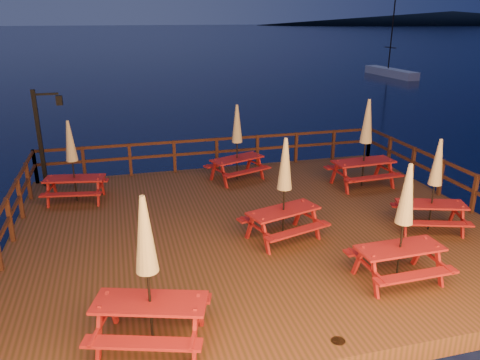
{
  "coord_description": "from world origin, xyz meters",
  "views": [
    {
      "loc": [
        -3.2,
        -10.34,
        5.49
      ],
      "look_at": [
        -0.3,
        0.6,
        1.46
      ],
      "focal_mm": 35.0,
      "sensor_mm": 36.0,
      "label": 1
    }
  ],
  "objects": [
    {
      "name": "ground",
      "position": [
        0.0,
        0.0,
        0.0
      ],
      "size": [
        500.0,
        500.0,
        0.0
      ],
      "primitive_type": "plane",
      "color": "black",
      "rests_on": "ground"
    },
    {
      "name": "deck",
      "position": [
        0.0,
        0.0,
        0.2
      ],
      "size": [
        12.0,
        10.0,
        0.4
      ],
      "primitive_type": "cube",
      "color": "#422D15",
      "rests_on": "ground"
    },
    {
      "name": "deck_piles",
      "position": [
        0.0,
        0.0,
        -0.3
      ],
      "size": [
        11.44,
        9.44,
        1.4
      ],
      "color": "#32190F",
      "rests_on": "ground"
    },
    {
      "name": "railing",
      "position": [
        0.0,
        1.78,
        1.16
      ],
      "size": [
        11.8,
        9.75,
        1.1
      ],
      "color": "#32190F",
      "rests_on": "deck"
    },
    {
      "name": "lamp_post",
      "position": [
        -5.39,
        4.55,
        2.2
      ],
      "size": [
        0.85,
        0.18,
        3.0
      ],
      "color": "black",
      "rests_on": "deck"
    },
    {
      "name": "headland_right",
      "position": [
        185.0,
        230.0,
        3.5
      ],
      "size": [
        230.4,
        86.4,
        7.0
      ],
      "primitive_type": "ellipsoid",
      "color": "black",
      "rests_on": "ground"
    },
    {
      "name": "sailboat",
      "position": [
        21.74,
        28.92,
        0.34
      ],
      "size": [
        1.51,
        6.95,
        10.25
      ],
      "rotation": [
        0.0,
        0.0,
        0.05
      ],
      "color": "silver",
      "rests_on": "ground"
    },
    {
      "name": "picnic_table_0",
      "position": [
        -2.96,
        -3.84,
        1.74
      ],
      "size": [
        2.17,
        1.96,
        2.58
      ],
      "rotation": [
        0.0,
        0.0,
        -0.31
      ],
      "color": "maroon",
      "rests_on": "deck"
    },
    {
      "name": "picnic_table_1",
      "position": [
        4.08,
        -1.29,
        1.61
      ],
      "size": [
        1.97,
        1.78,
        2.33
      ],
      "rotation": [
        0.0,
        0.0,
        -0.32
      ],
      "color": "maroon",
      "rests_on": "deck"
    },
    {
      "name": "picnic_table_2",
      "position": [
        4.02,
        1.99,
        1.81
      ],
      "size": [
        1.98,
        1.66,
        2.72
      ],
      "rotation": [
        0.0,
        0.0,
        0.05
      ],
      "color": "maroon",
      "rests_on": "deck"
    },
    {
      "name": "picnic_table_3",
      "position": [
        1.98,
        -3.18,
        1.68
      ],
      "size": [
        1.76,
        1.46,
        2.47
      ],
      "rotation": [
        0.0,
        0.0,
        0.02
      ],
      "color": "maroon",
      "rests_on": "deck"
    },
    {
      "name": "picnic_table_4",
      "position": [
        0.39,
        3.56,
        1.67
      ],
      "size": [
        2.09,
        1.92,
        2.45
      ],
      "rotation": [
        0.0,
        0.0,
        0.36
      ],
      "color": "maroon",
      "rests_on": "deck"
    },
    {
      "name": "picnic_table_5",
      "position": [
        -4.54,
        2.95,
        1.62
      ],
      "size": [
        1.85,
        1.61,
        2.35
      ],
      "rotation": [
        0.0,
        0.0,
        -0.17
      ],
      "color": "maroon",
      "rests_on": "deck"
    },
    {
      "name": "picnic_table_6",
      "position": [
        0.38,
        -0.84,
        1.69
      ],
      "size": [
        2.07,
        1.86,
        2.49
      ],
      "rotation": [
        0.0,
        0.0,
        0.29
      ],
      "color": "maroon",
      "rests_on": "deck"
    }
  ]
}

